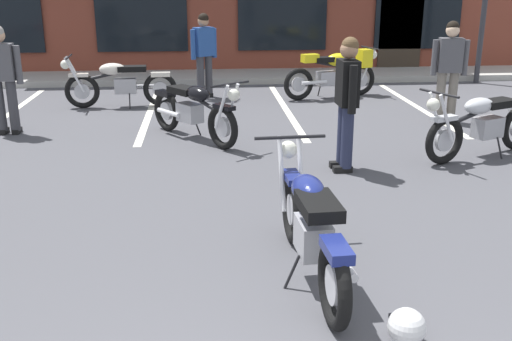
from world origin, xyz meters
TOP-DOWN VIEW (x-y plane):
  - ground_plane at (0.00, 4.11)m, footprint 80.00×80.00m
  - sidewalk_kerb at (0.00, 12.80)m, footprint 22.00×1.80m
  - painted_stall_lines at (-0.00, 9.20)m, footprint 7.64×4.80m
  - motorcycle_foreground_classic at (0.56, 2.68)m, footprint 0.66×2.11m
  - motorcycle_black_cruiser at (-0.42, 7.16)m, footprint 1.46×1.80m
  - motorcycle_silver_naked at (-1.83, 9.68)m, footprint 2.11×0.66m
  - motorcycle_blue_standard at (3.49, 5.91)m, footprint 1.97×1.15m
  - motorcycle_green_cafe_racer at (2.41, 10.27)m, footprint 2.05×0.98m
  - person_in_black_shirt at (-0.24, 10.48)m, footprint 0.55×0.42m
  - person_in_shorts_foreground at (-3.32, 7.75)m, footprint 0.60×0.28m
  - person_by_back_row at (3.81, 7.98)m, footprint 0.61×0.32m
  - person_near_building at (1.50, 5.49)m, footprint 0.28×0.60m
  - helmet_on_pavement at (1.05, 1.68)m, footprint 0.26×0.26m

SIDE VIEW (x-z plane):
  - ground_plane at x=0.00m, z-range 0.00..0.00m
  - painted_stall_lines at x=0.00m, z-range 0.00..0.01m
  - sidewalk_kerb at x=0.00m, z-range 0.00..0.14m
  - helmet_on_pavement at x=1.05m, z-range 0.00..0.26m
  - motorcycle_foreground_classic at x=0.56m, z-range -0.03..0.95m
  - motorcycle_black_cruiser at x=-0.42m, z-range -0.03..0.95m
  - motorcycle_silver_naked at x=-1.83m, z-range -0.03..0.95m
  - motorcycle_blue_standard at x=3.49m, z-range -0.03..0.95m
  - motorcycle_green_cafe_racer at x=2.41m, z-range 0.04..1.02m
  - person_in_black_shirt at x=-0.24m, z-range 0.11..1.79m
  - person_in_shorts_foreground at x=-3.32m, z-range 0.11..1.79m
  - person_by_back_row at x=3.81m, z-range 0.11..1.79m
  - person_near_building at x=1.50m, z-range 0.11..1.79m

